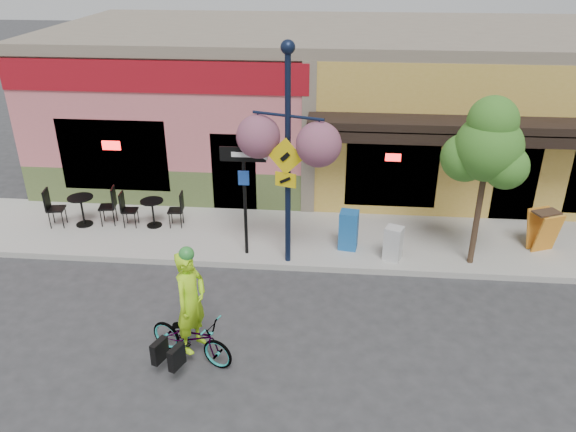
% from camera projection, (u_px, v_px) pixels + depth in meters
% --- Properties ---
extents(ground, '(90.00, 90.00, 0.00)m').
position_uv_depth(ground, '(344.00, 285.00, 12.36)').
color(ground, '#2D2D30').
rests_on(ground, ground).
extents(sidewalk, '(24.00, 3.00, 0.15)m').
position_uv_depth(sidewalk, '(344.00, 239.00, 14.12)').
color(sidewalk, '#9E9B93').
rests_on(sidewalk, ground).
extents(curb, '(24.00, 0.12, 0.15)m').
position_uv_depth(curb, '(344.00, 269.00, 12.82)').
color(curb, '#A8A59E').
rests_on(curb, ground).
extents(building, '(18.20, 8.20, 4.50)m').
position_uv_depth(building, '(346.00, 99.00, 18.09)').
color(building, '#C46168').
rests_on(building, ground).
extents(bicycle, '(1.80, 1.19, 0.90)m').
position_uv_depth(bicycle, '(191.00, 337.00, 10.02)').
color(bicycle, maroon).
rests_on(bicycle, ground).
extents(cyclist_rider, '(0.69, 0.83, 1.93)m').
position_uv_depth(cyclist_rider, '(192.00, 313.00, 9.79)').
color(cyclist_rider, '#AEF319').
rests_on(cyclist_rider, ground).
extents(lamp_post, '(1.70, 1.08, 4.97)m').
position_uv_depth(lamp_post, '(288.00, 159.00, 11.96)').
color(lamp_post, '#101932').
rests_on(lamp_post, sidewalk).
extents(one_way_sign, '(1.02, 0.23, 2.67)m').
position_uv_depth(one_way_sign, '(245.00, 202.00, 12.78)').
color(one_way_sign, black).
rests_on(one_way_sign, sidewalk).
extents(cafe_set_left, '(1.85, 1.15, 1.03)m').
position_uv_depth(cafe_set_left, '(82.00, 207.00, 14.46)').
color(cafe_set_left, black).
rests_on(cafe_set_left, sidewalk).
extents(cafe_set_right, '(1.63, 0.92, 0.94)m').
position_uv_depth(cafe_set_right, '(153.00, 209.00, 14.42)').
color(cafe_set_right, black).
rests_on(cafe_set_right, sidewalk).
extents(newspaper_box_blue, '(0.48, 0.44, 0.96)m').
position_uv_depth(newspaper_box_blue, '(349.00, 230.00, 13.37)').
color(newspaper_box_blue, '#1B5CA6').
rests_on(newspaper_box_blue, sidewalk).
extents(newspaper_box_grey, '(0.48, 0.46, 0.82)m').
position_uv_depth(newspaper_box_grey, '(393.00, 243.00, 12.92)').
color(newspaper_box_grey, silver).
rests_on(newspaper_box_grey, sidewalk).
extents(street_tree, '(1.74, 1.74, 3.92)m').
position_uv_depth(street_tree, '(483.00, 184.00, 12.11)').
color(street_tree, '#3D7A26').
rests_on(street_tree, sidewalk).
extents(sandwich_board, '(0.72, 0.64, 1.00)m').
position_uv_depth(sandwich_board, '(548.00, 234.00, 13.15)').
color(sandwich_board, orange).
rests_on(sandwich_board, sidewalk).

